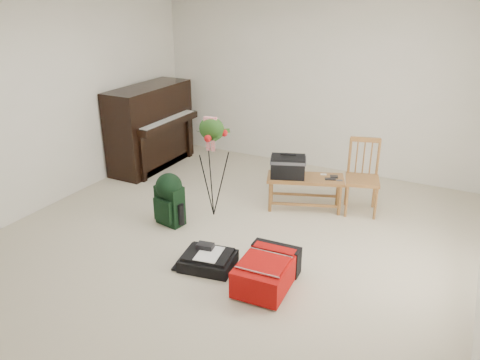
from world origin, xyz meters
The scene contains 11 objects.
floor centered at (0.00, 0.00, 0.00)m, with size 5.00×5.50×0.01m, color beige.
ceiling centered at (0.00, 0.00, 2.50)m, with size 5.00×5.50×0.01m, color white.
wall_back centered at (0.00, 2.75, 1.25)m, with size 5.00×0.04×2.50m, color white.
wall_left centered at (-2.50, 0.00, 1.25)m, with size 0.04×5.50×2.50m, color white.
piano centered at (-2.19, 1.60, 0.60)m, with size 0.71×1.50×1.25m.
bench centered at (0.30, 1.23, 0.51)m, with size 1.02×0.69×0.73m.
dining_chair centered at (1.11, 1.49, 0.45)m, with size 0.49×0.49×0.92m.
red_suitcase centered at (0.72, -0.46, 0.15)m, with size 0.49×0.70×0.29m.
black_duffel centered at (0.06, -0.48, 0.08)m, with size 0.58×0.50×0.22m.
green_backpack centered at (-0.81, 0.11, 0.35)m, with size 0.35×0.32×0.64m.
flower_stand centered at (-0.47, 0.54, 0.62)m, with size 0.49×0.49×1.28m.
Camera 1 is at (2.20, -3.91, 2.63)m, focal length 35.00 mm.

